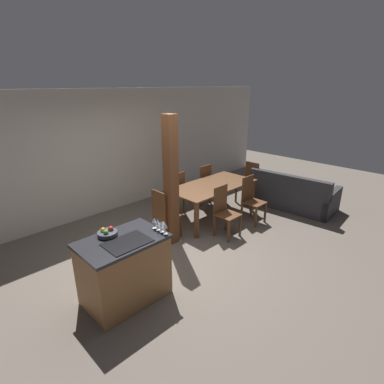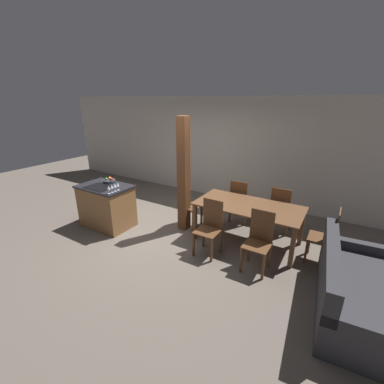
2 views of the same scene
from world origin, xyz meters
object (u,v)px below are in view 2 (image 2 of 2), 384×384
object	(u,v)px
kitchen_island	(107,206)
dining_table	(248,210)
wine_glass_near	(108,188)
dining_chair_foot_end	(327,236)
wine_glass_far	(115,186)
dining_chair_head_end	(187,203)
dining_chair_near_left	(210,226)
couch	(356,293)
dining_chair_far_left	(240,201)
fruit_bowl	(109,180)
dining_chair_near_right	(259,240)
wine_glass_end	(118,185)
dining_chair_far_right	(280,209)
wine_glass_middle	(112,187)
timber_post	(184,176)

from	to	relation	value
kitchen_island	dining_table	xyz separation A→B (m)	(2.82, 0.94, 0.21)
wine_glass_near	dining_chair_foot_end	bearing A→B (deg)	18.47
wine_glass_far	dining_chair_head_end	distance (m)	1.55
dining_chair_near_left	couch	world-z (taller)	dining_chair_near_left
dining_chair_near_left	dining_chair_far_left	bearing A→B (deg)	90.00
dining_chair_near_left	fruit_bowl	bearing A→B (deg)	-179.57
wine_glass_far	dining_chair_near_right	size ratio (longest dim) A/B	0.16
wine_glass_end	dining_chair_far_right	xyz separation A→B (m)	(2.78, 1.71, -0.53)
kitchen_island	dining_chair_far_left	bearing A→B (deg)	34.66
wine_glass_near	dining_chair_near_left	distance (m)	2.04
wine_glass_middle	dining_chair_foot_end	xyz separation A→B (m)	(3.70, 1.16, -0.53)
dining_chair_far_left	wine_glass_end	bearing A→B (deg)	42.06
dining_chair_near_left	dining_chair_near_right	size ratio (longest dim) A/B	1.00
dining_chair_foot_end	couch	world-z (taller)	dining_chair_foot_end
dining_chair_near_right	timber_post	size ratio (longest dim) A/B	0.42
dining_table	dining_chair_near_left	size ratio (longest dim) A/B	2.00
couch	dining_chair_near_left	bearing A→B (deg)	78.67
dining_table	dining_chair_head_end	bearing A→B (deg)	180.00
wine_glass_middle	dining_chair_foot_end	bearing A→B (deg)	17.39
dining_table	timber_post	world-z (taller)	timber_post
wine_glass_end	dining_chair_near_left	distance (m)	1.99
wine_glass_near	wine_glass_end	xyz separation A→B (m)	(0.00, 0.23, 0.00)
dining_chair_near_left	timber_post	size ratio (longest dim) A/B	0.42
wine_glass_middle	wine_glass_end	size ratio (longest dim) A/B	1.00
wine_glass_far	dining_chair_far_left	world-z (taller)	wine_glass_far
wine_glass_far	couch	size ratio (longest dim) A/B	0.08
dining_table	dining_chair_near_left	distance (m)	0.85
couch	wine_glass_far	bearing A→B (deg)	86.75
dining_chair_near_right	dining_chair_head_end	world-z (taller)	same
dining_table	dining_chair_far_left	distance (m)	0.85
dining_chair_head_end	dining_chair_foot_end	size ratio (longest dim) A/B	1.00
kitchen_island	couch	size ratio (longest dim) A/B	0.57
dining_chair_near_right	dining_chair_far_right	size ratio (longest dim) A/B	1.00
wine_glass_near	dining_chair_foot_end	world-z (taller)	wine_glass_near
dining_table	couch	size ratio (longest dim) A/B	1.01
dining_table	dining_chair_far_left	xyz separation A→B (m)	(-0.44, 0.71, -0.16)
fruit_bowl	dining_chair_near_right	size ratio (longest dim) A/B	0.26
dining_table	wine_glass_near	bearing A→B (deg)	-152.15
wine_glass_end	dining_chair_near_left	bearing A→B (deg)	8.89
dining_chair_head_end	timber_post	xyz separation A→B (m)	(0.04, -0.19, 0.66)
wine_glass_middle	dining_chair_far_right	size ratio (longest dim) A/B	0.16
wine_glass_near	dining_chair_far_left	bearing A→B (deg)	45.68
fruit_bowl	couch	world-z (taller)	fruit_bowl
dining_chair_near_left	dining_chair_far_right	xyz separation A→B (m)	(0.88, 1.41, 0.00)
dining_chair_near_left	dining_chair_far_right	world-z (taller)	same
dining_chair_head_end	dining_chair_foot_end	bearing A→B (deg)	-90.00
kitchen_island	wine_glass_far	xyz separation A→B (m)	(0.48, -0.14, 0.58)
wine_glass_middle	timber_post	size ratio (longest dim) A/B	0.07
dining_table	timber_post	size ratio (longest dim) A/B	0.84
dining_chair_near_left	dining_table	bearing A→B (deg)	58.06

